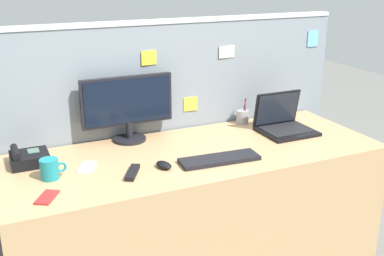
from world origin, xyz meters
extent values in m
cube|color=tan|center=(0.00, 0.00, 0.37)|extent=(2.05, 0.77, 0.74)
cube|color=gray|center=(0.00, 0.43, 0.69)|extent=(2.32, 0.06, 1.38)
cube|color=#B7BAC1|center=(0.00, 0.43, 1.39)|extent=(2.32, 0.07, 0.02)
cube|color=yellow|center=(0.15, 0.39, 0.89)|extent=(0.09, 0.01, 0.09)
cube|color=yellow|center=(-0.12, 0.39, 1.19)|extent=(0.09, 0.01, 0.08)
cube|color=#66ADD1|center=(1.05, 0.39, 1.23)|extent=(0.08, 0.01, 0.11)
cube|color=beige|center=(0.39, 0.39, 1.19)|extent=(0.11, 0.01, 0.07)
cylinder|color=black|center=(-0.27, 0.32, 0.75)|extent=(0.19, 0.19, 0.02)
cylinder|color=black|center=(-0.27, 0.32, 0.80)|extent=(0.04, 0.04, 0.09)
cube|color=black|center=(-0.27, 0.33, 0.97)|extent=(0.53, 0.03, 0.28)
cube|color=black|center=(-0.27, 0.32, 0.97)|extent=(0.50, 0.01, 0.25)
cube|color=black|center=(0.63, 0.05, 0.75)|extent=(0.31, 0.27, 0.02)
cube|color=black|center=(0.63, 0.06, 0.76)|extent=(0.27, 0.20, 0.00)
cube|color=black|center=(0.63, 0.17, 0.86)|extent=(0.31, 0.05, 0.21)
cube|color=black|center=(0.63, 0.16, 0.86)|extent=(0.29, 0.04, 0.19)
cube|color=black|center=(-0.84, 0.19, 0.77)|extent=(0.19, 0.18, 0.06)
cube|color=#4C6B5B|center=(-0.82, 0.22, 0.80)|extent=(0.06, 0.06, 0.01)
cylinder|color=black|center=(-0.91, 0.19, 0.81)|extent=(0.04, 0.16, 0.04)
cube|color=black|center=(0.05, -0.17, 0.75)|extent=(0.43, 0.16, 0.02)
ellipsoid|color=black|center=(-0.24, -0.13, 0.75)|extent=(0.08, 0.11, 0.03)
cylinder|color=#99999E|center=(0.48, 0.32, 0.78)|extent=(0.08, 0.08, 0.09)
cylinder|color=black|center=(0.49, 0.33, 0.84)|extent=(0.02, 0.01, 0.13)
cylinder|color=red|center=(0.49, 0.31, 0.83)|extent=(0.01, 0.02, 0.13)
cube|color=silver|center=(-0.59, 0.03, 0.74)|extent=(0.12, 0.15, 0.01)
cube|color=#B22323|center=(-0.82, -0.23, 0.74)|extent=(0.13, 0.15, 0.01)
cube|color=black|center=(-0.41, -0.14, 0.75)|extent=(0.12, 0.17, 0.02)
cylinder|color=#197A84|center=(-0.78, -0.03, 0.79)|extent=(0.09, 0.09, 0.10)
torus|color=#197A84|center=(-0.72, -0.03, 0.79)|extent=(0.05, 0.01, 0.05)
camera|label=1|loc=(-1.02, -2.17, 1.70)|focal=44.39mm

